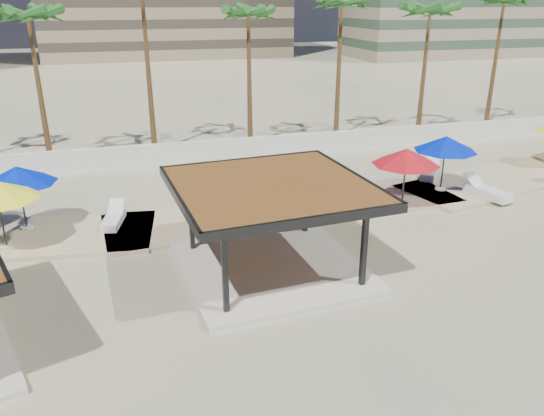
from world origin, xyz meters
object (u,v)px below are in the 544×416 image
Objects in this scene: lounger_b at (487,192)px; umbrella_c at (406,157)px; pavilion_central at (272,219)px; lounger_a at (113,219)px; lounger_d at (430,173)px.

umbrella_c is at bearing 75.93° from lounger_b.
pavilion_central is 1.87× the size of umbrella_c.
lounger_b reaches higher than lounger_a.
pavilion_central is 2.74× the size of lounger_b.
pavilion_central reaches higher than umbrella_c.
umbrella_c is at bearing -83.71° from lounger_a.
lounger_b is at bearing 13.95° from pavilion_central.
umbrella_c reaches higher than lounger_a.
lounger_a is (-12.46, 1.54, -2.11)m from umbrella_c.
lounger_a is (-5.27, 5.34, -1.55)m from pavilion_central.
pavilion_central reaches higher than lounger_b.
pavilion_central is at bearing -152.14° from umbrella_c.
umbrella_c is (7.19, 3.80, 0.55)m from pavilion_central.
lounger_b is (16.94, -1.49, 0.03)m from lounger_a.
pavilion_central reaches higher than lounger_d.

